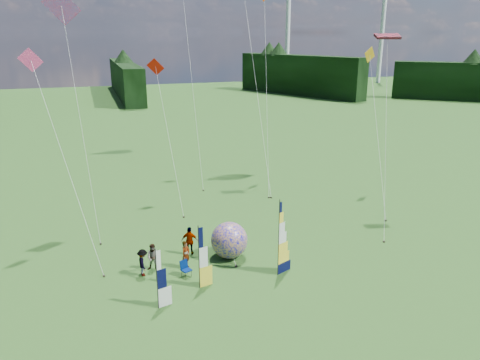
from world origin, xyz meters
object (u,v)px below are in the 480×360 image
object	(u,v)px
spectator_c	(143,263)
bol_inflatable	(229,240)
spectator_b	(153,257)
spectator_d	(190,241)
feather_banner_main	(279,240)
spectator_a	(186,255)
side_banner_far	(157,280)
camp_chair	(186,269)
side_banner_left	(199,259)
kite_whale	(257,78)

from	to	relation	value
spectator_c	bol_inflatable	bearing A→B (deg)	-83.97
spectator_b	spectator_d	size ratio (longest dim) A/B	0.89
bol_inflatable	spectator_b	xyz separation A→B (m)	(-4.75, -0.20, -0.32)
feather_banner_main	spectator_a	xyz separation A→B (m)	(-4.88, 2.56, -1.40)
bol_inflatable	feather_banner_main	bearing A→B (deg)	-56.87
feather_banner_main	side_banner_far	size ratio (longest dim) A/B	1.40
side_banner_far	spectator_b	size ratio (longest dim) A/B	1.95
camp_chair	side_banner_left	bearing A→B (deg)	-97.69
side_banner_left	spectator_c	world-z (taller)	side_banner_left
spectator_b	kite_whale	world-z (taller)	kite_whale
bol_inflatable	camp_chair	size ratio (longest dim) A/B	2.38
bol_inflatable	spectator_d	world-z (taller)	bol_inflatable
feather_banner_main	spectator_b	world-z (taller)	feather_banner_main
side_banner_left	camp_chair	distance (m)	2.03
bol_inflatable	spectator_b	world-z (taller)	bol_inflatable
side_banner_far	spectator_a	size ratio (longest dim) A/B	1.88
side_banner_far	spectator_a	xyz separation A→B (m)	(2.26, 3.84, -0.76)
bol_inflatable	spectator_a	size ratio (longest dim) A/B	1.34
bol_inflatable	spectator_a	xyz separation A→B (m)	(-2.87, -0.53, -0.29)
feather_banner_main	side_banner_left	world-z (taller)	feather_banner_main
bol_inflatable	spectator_c	distance (m)	5.48
camp_chair	bol_inflatable	bearing A→B (deg)	3.28
bol_inflatable	spectator_d	xyz separation A→B (m)	(-2.25, 1.13, -0.22)
side_banner_far	spectator_c	world-z (taller)	side_banner_far
bol_inflatable	spectator_a	bearing A→B (deg)	-169.61
spectator_a	camp_chair	distance (m)	1.15
side_banner_far	spectator_b	bearing A→B (deg)	69.85
feather_banner_main	spectator_b	distance (m)	7.49
spectator_a	kite_whale	distance (m)	20.75
side_banner_far	bol_inflatable	distance (m)	6.75
kite_whale	spectator_d	bearing A→B (deg)	-140.06
spectator_a	spectator_b	xyz separation A→B (m)	(-1.88, 0.33, -0.03)
spectator_c	kite_whale	world-z (taller)	kite_whale
spectator_b	spectator_a	bearing A→B (deg)	11.86
side_banner_far	camp_chair	xyz separation A→B (m)	(2.05, 2.77, -1.13)
side_banner_left	spectator_c	bearing A→B (deg)	126.17
feather_banner_main	spectator_c	world-z (taller)	feather_banner_main
spectator_a	spectator_c	xyz separation A→B (m)	(-2.56, -0.14, -0.04)
camp_chair	spectator_c	bearing A→B (deg)	134.48
spectator_c	camp_chair	bearing A→B (deg)	-112.47
spectator_d	kite_whale	size ratio (longest dim) A/B	0.10
spectator_a	camp_chair	size ratio (longest dim) A/B	1.77
bol_inflatable	side_banner_left	bearing A→B (deg)	-130.78
side_banner_left	side_banner_far	world-z (taller)	side_banner_left
side_banner_left	spectator_b	bearing A→B (deg)	113.29
spectator_b	bol_inflatable	bearing A→B (deg)	24.12
side_banner_far	bol_inflatable	world-z (taller)	side_banner_far
side_banner_left	kite_whale	distance (m)	22.30
side_banner_far	camp_chair	distance (m)	3.63
spectator_d	feather_banner_main	bearing A→B (deg)	159.47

